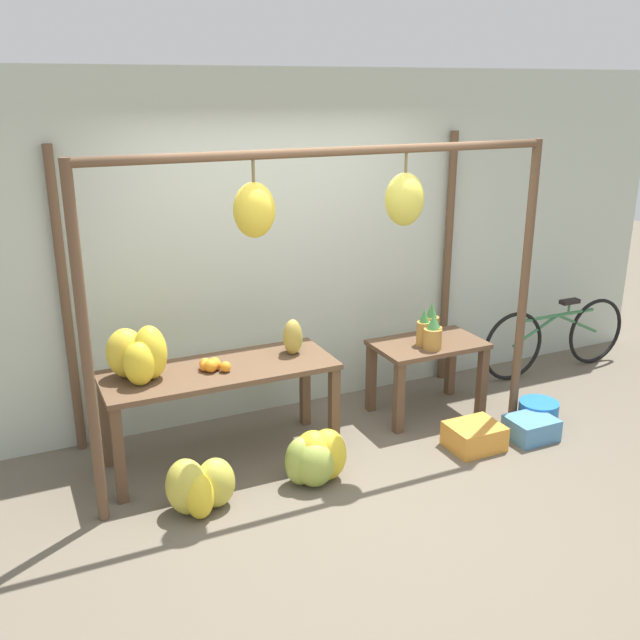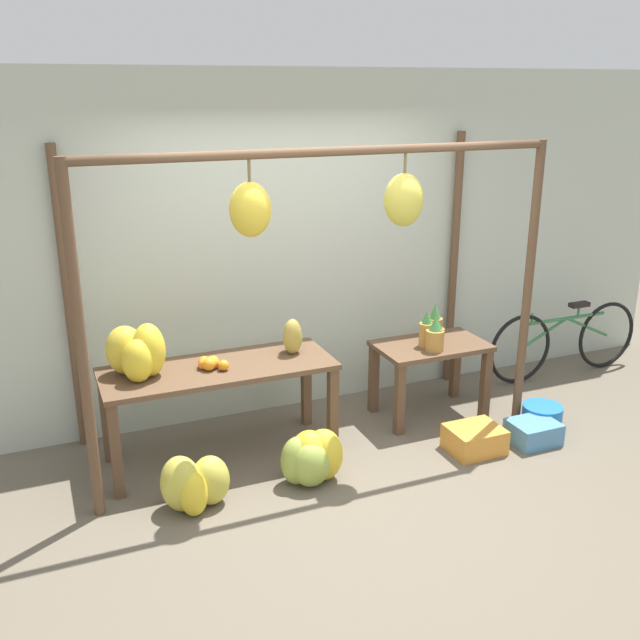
{
  "view_description": "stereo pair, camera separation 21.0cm",
  "coord_description": "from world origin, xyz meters",
  "px_view_note": "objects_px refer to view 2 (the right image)",
  "views": [
    {
      "loc": [
        -2.07,
        -3.74,
        2.67
      ],
      "look_at": [
        0.08,
        0.87,
        0.98
      ],
      "focal_mm": 40.0,
      "sensor_mm": 36.0,
      "label": 1
    },
    {
      "loc": [
        -1.87,
        -3.83,
        2.67
      ],
      "look_at": [
        0.08,
        0.87,
        0.98
      ],
      "focal_mm": 40.0,
      "sensor_mm": 36.0,
      "label": 2
    }
  ],
  "objects_px": {
    "fruit_crate_white": "(474,439)",
    "blue_bucket": "(542,416)",
    "banana_pile_ground_right": "(311,458)",
    "papaya_pile": "(292,337)",
    "banana_pile_on_table": "(137,352)",
    "fruit_crate_purple": "(533,432)",
    "parked_bicycle": "(565,340)",
    "pineapple_cluster": "(433,332)",
    "banana_pile_ground_left": "(194,484)",
    "orange_pile": "(211,363)"
  },
  "relations": [
    {
      "from": "banana_pile_ground_left",
      "to": "fruit_crate_purple",
      "type": "height_order",
      "value": "banana_pile_ground_left"
    },
    {
      "from": "banana_pile_on_table",
      "to": "papaya_pile",
      "type": "xyz_separation_m",
      "value": [
        1.15,
        0.01,
        -0.05
      ]
    },
    {
      "from": "pineapple_cluster",
      "to": "parked_bicycle",
      "type": "xyz_separation_m",
      "value": [
        1.66,
        0.31,
        -0.41
      ]
    },
    {
      "from": "fruit_crate_white",
      "to": "papaya_pile",
      "type": "bearing_deg",
      "value": 150.02
    },
    {
      "from": "orange_pile",
      "to": "blue_bucket",
      "type": "relative_size",
      "value": 0.64
    },
    {
      "from": "banana_pile_on_table",
      "to": "orange_pile",
      "type": "distance_m",
      "value": 0.52
    },
    {
      "from": "banana_pile_on_table",
      "to": "banana_pile_ground_right",
      "type": "relative_size",
      "value": 0.95
    },
    {
      "from": "pineapple_cluster",
      "to": "fruit_crate_purple",
      "type": "xyz_separation_m",
      "value": [
        0.52,
        -0.71,
        -0.67
      ]
    },
    {
      "from": "fruit_crate_purple",
      "to": "parked_bicycle",
      "type": "bearing_deg",
      "value": 41.48
    },
    {
      "from": "banana_pile_on_table",
      "to": "parked_bicycle",
      "type": "relative_size",
      "value": 0.27
    },
    {
      "from": "fruit_crate_white",
      "to": "banana_pile_ground_right",
      "type": "bearing_deg",
      "value": 177.29
    },
    {
      "from": "banana_pile_on_table",
      "to": "papaya_pile",
      "type": "relative_size",
      "value": 1.68
    },
    {
      "from": "parked_bicycle",
      "to": "blue_bucket",
      "type": "bearing_deg",
      "value": -137.77
    },
    {
      "from": "pineapple_cluster",
      "to": "banana_pile_ground_left",
      "type": "bearing_deg",
      "value": -164.83
    },
    {
      "from": "papaya_pile",
      "to": "banana_pile_ground_right",
      "type": "bearing_deg",
      "value": -99.38
    },
    {
      "from": "banana_pile_ground_left",
      "to": "blue_bucket",
      "type": "bearing_deg",
      "value": 1.13
    },
    {
      "from": "banana_pile_on_table",
      "to": "orange_pile",
      "type": "height_order",
      "value": "banana_pile_on_table"
    },
    {
      "from": "orange_pile",
      "to": "parked_bicycle",
      "type": "bearing_deg",
      "value": 5.19
    },
    {
      "from": "banana_pile_on_table",
      "to": "banana_pile_ground_right",
      "type": "distance_m",
      "value": 1.42
    },
    {
      "from": "pineapple_cluster",
      "to": "papaya_pile",
      "type": "height_order",
      "value": "papaya_pile"
    },
    {
      "from": "banana_pile_ground_left",
      "to": "papaya_pile",
      "type": "height_order",
      "value": "papaya_pile"
    },
    {
      "from": "banana_pile_on_table",
      "to": "pineapple_cluster",
      "type": "distance_m",
      "value": 2.36
    },
    {
      "from": "pineapple_cluster",
      "to": "fruit_crate_purple",
      "type": "distance_m",
      "value": 1.1
    },
    {
      "from": "blue_bucket",
      "to": "fruit_crate_white",
      "type": "bearing_deg",
      "value": -170.7
    },
    {
      "from": "parked_bicycle",
      "to": "papaya_pile",
      "type": "height_order",
      "value": "papaya_pile"
    },
    {
      "from": "fruit_crate_white",
      "to": "papaya_pile",
      "type": "xyz_separation_m",
      "value": [
        -1.21,
        0.7,
        0.76
      ]
    },
    {
      "from": "blue_bucket",
      "to": "papaya_pile",
      "type": "relative_size",
      "value": 1.17
    },
    {
      "from": "pineapple_cluster",
      "to": "banana_pile_ground_left",
      "type": "distance_m",
      "value": 2.29
    },
    {
      "from": "banana_pile_ground_left",
      "to": "parked_bicycle",
      "type": "relative_size",
      "value": 0.31
    },
    {
      "from": "fruit_crate_white",
      "to": "blue_bucket",
      "type": "height_order",
      "value": "fruit_crate_white"
    },
    {
      "from": "fruit_crate_white",
      "to": "orange_pile",
      "type": "bearing_deg",
      "value": 161.31
    },
    {
      "from": "orange_pile",
      "to": "blue_bucket",
      "type": "height_order",
      "value": "orange_pile"
    },
    {
      "from": "banana_pile_ground_right",
      "to": "papaya_pile",
      "type": "bearing_deg",
      "value": 80.62
    },
    {
      "from": "banana_pile_on_table",
      "to": "banana_pile_ground_left",
      "type": "height_order",
      "value": "banana_pile_on_table"
    },
    {
      "from": "orange_pile",
      "to": "blue_bucket",
      "type": "distance_m",
      "value": 2.73
    },
    {
      "from": "orange_pile",
      "to": "pineapple_cluster",
      "type": "xyz_separation_m",
      "value": [
        1.85,
        0.01,
        -0.01
      ]
    },
    {
      "from": "banana_pile_on_table",
      "to": "fruit_crate_purple",
      "type": "bearing_deg",
      "value": -14.75
    },
    {
      "from": "banana_pile_ground_left",
      "to": "fruit_crate_white",
      "type": "height_order",
      "value": "banana_pile_ground_left"
    },
    {
      "from": "banana_pile_on_table",
      "to": "banana_pile_ground_left",
      "type": "xyz_separation_m",
      "value": [
        0.21,
        -0.63,
        -0.74
      ]
    },
    {
      "from": "banana_pile_ground_left",
      "to": "banana_pile_ground_right",
      "type": "distance_m",
      "value": 0.83
    },
    {
      "from": "pineapple_cluster",
      "to": "fruit_crate_purple",
      "type": "relative_size",
      "value": 1.03
    },
    {
      "from": "papaya_pile",
      "to": "blue_bucket",
      "type": "bearing_deg",
      "value": -16.56
    },
    {
      "from": "banana_pile_on_table",
      "to": "parked_bicycle",
      "type": "distance_m",
      "value": 4.06
    },
    {
      "from": "pineapple_cluster",
      "to": "parked_bicycle",
      "type": "bearing_deg",
      "value": 10.44
    },
    {
      "from": "blue_bucket",
      "to": "banana_pile_ground_left",
      "type": "bearing_deg",
      "value": -178.87
    },
    {
      "from": "banana_pile_on_table",
      "to": "fruit_crate_white",
      "type": "relative_size",
      "value": 1.15
    },
    {
      "from": "fruit_crate_purple",
      "to": "banana_pile_ground_left",
      "type": "bearing_deg",
      "value": 177.29
    },
    {
      "from": "orange_pile",
      "to": "parked_bicycle",
      "type": "relative_size",
      "value": 0.12
    },
    {
      "from": "parked_bicycle",
      "to": "fruit_crate_purple",
      "type": "height_order",
      "value": "parked_bicycle"
    },
    {
      "from": "banana_pile_on_table",
      "to": "fruit_crate_white",
      "type": "height_order",
      "value": "banana_pile_on_table"
    }
  ]
}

